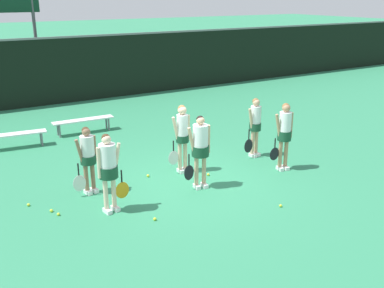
% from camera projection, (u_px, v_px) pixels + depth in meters
% --- Properties ---
extents(ground_plane, '(140.00, 140.00, 0.00)m').
position_uv_depth(ground_plane, '(193.00, 180.00, 11.22)').
color(ground_plane, '#2D7F56').
extents(fence_windscreen, '(60.00, 0.08, 2.78)m').
position_uv_depth(fence_windscreen, '(69.00, 70.00, 18.81)').
color(fence_windscreen, black).
rests_on(fence_windscreen, ground_plane).
extents(scoreboard, '(3.05, 0.15, 5.14)m').
position_uv_depth(scoreboard, '(1.00, 6.00, 18.23)').
color(scoreboard, '#515156').
rests_on(scoreboard, ground_plane).
extents(bench_courtside, '(1.87, 0.58, 0.46)m').
position_uv_depth(bench_courtside, '(14.00, 136.00, 13.43)').
color(bench_courtside, silver).
rests_on(bench_courtside, ground_plane).
extents(bench_far, '(2.03, 0.43, 0.47)m').
position_uv_depth(bench_far, '(83.00, 121.00, 14.91)').
color(bench_far, silver).
rests_on(bench_far, ground_plane).
extents(player_0, '(0.69, 0.40, 1.73)m').
position_uv_depth(player_0, '(108.00, 167.00, 9.31)').
color(player_0, beige).
rests_on(player_0, ground_plane).
extents(player_1, '(0.67, 0.41, 1.78)m').
position_uv_depth(player_1, '(200.00, 146.00, 10.48)').
color(player_1, tan).
rests_on(player_1, ground_plane).
extents(player_2, '(0.65, 0.36, 1.80)m').
position_uv_depth(player_2, '(284.00, 131.00, 11.57)').
color(player_2, tan).
rests_on(player_2, ground_plane).
extents(player_3, '(0.64, 0.36, 1.60)m').
position_uv_depth(player_3, '(88.00, 155.00, 10.22)').
color(player_3, '#8C664C').
rests_on(player_3, ground_plane).
extents(player_4, '(0.63, 0.33, 1.79)m').
position_uv_depth(player_4, '(182.00, 133.00, 11.42)').
color(player_4, beige).
rests_on(player_4, ground_plane).
extents(player_5, '(0.62, 0.34, 1.69)m').
position_uv_depth(player_5, '(255.00, 123.00, 12.58)').
color(player_5, tan).
rests_on(player_5, ground_plane).
extents(tennis_ball_0, '(0.07, 0.07, 0.07)m').
position_uv_depth(tennis_ball_0, '(148.00, 176.00, 11.40)').
color(tennis_ball_0, '#CCE033').
rests_on(tennis_ball_0, ground_plane).
extents(tennis_ball_1, '(0.06, 0.06, 0.06)m').
position_uv_depth(tennis_ball_1, '(281.00, 206.00, 9.80)').
color(tennis_ball_1, '#CCE033').
rests_on(tennis_ball_1, ground_plane).
extents(tennis_ball_2, '(0.07, 0.07, 0.07)m').
position_uv_depth(tennis_ball_2, '(28.00, 205.00, 9.84)').
color(tennis_ball_2, '#CCE033').
rests_on(tennis_ball_2, ground_plane).
extents(tennis_ball_3, '(0.06, 0.06, 0.06)m').
position_uv_depth(tennis_ball_3, '(58.00, 214.00, 9.42)').
color(tennis_ball_3, '#CCE033').
rests_on(tennis_ball_3, ground_plane).
extents(tennis_ball_4, '(0.07, 0.07, 0.07)m').
position_uv_depth(tennis_ball_4, '(51.00, 211.00, 9.57)').
color(tennis_ball_4, '#CCE033').
rests_on(tennis_ball_4, ground_plane).
extents(tennis_ball_5, '(0.07, 0.07, 0.07)m').
position_uv_depth(tennis_ball_5, '(208.00, 174.00, 11.48)').
color(tennis_ball_5, '#CCE033').
rests_on(tennis_ball_5, ground_plane).
extents(tennis_ball_6, '(0.07, 0.07, 0.07)m').
position_uv_depth(tennis_ball_6, '(155.00, 219.00, 9.22)').
color(tennis_ball_6, '#CCE033').
rests_on(tennis_ball_6, ground_plane).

